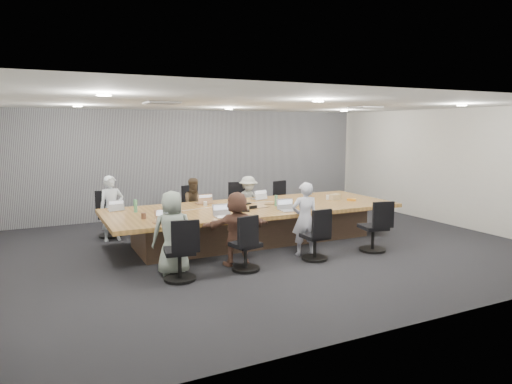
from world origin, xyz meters
name	(u,v)px	position (x,y,z in m)	size (l,w,h in m)	color
floor	(265,247)	(0.00, 0.00, 0.00)	(10.00, 8.00, 0.00)	black
ceiling	(265,104)	(0.00, 0.00, 2.80)	(10.00, 8.00, 0.00)	white
wall_back	(198,162)	(0.00, 4.00, 1.40)	(10.00, 2.80, 0.00)	beige
wall_front	(421,211)	(0.00, -4.00, 1.40)	(10.00, 2.80, 0.00)	beige
wall_right	(448,167)	(5.00, 0.00, 1.40)	(8.00, 2.80, 0.00)	beige
curtain	(199,163)	(0.00, 3.92, 1.40)	(9.80, 0.04, 2.80)	gray
conference_table	(254,222)	(0.00, 0.50, 0.40)	(6.00, 2.20, 0.74)	#4F392B
chair_0	(110,219)	(-2.64, 2.20, 0.39)	(0.52, 0.52, 0.78)	black
chair_1	(190,212)	(-0.83, 2.20, 0.40)	(0.54, 0.54, 0.80)	black
chair_2	(242,207)	(0.51, 2.20, 0.41)	(0.55, 0.55, 0.82)	black
chair_3	(282,205)	(1.62, 2.20, 0.38)	(0.51, 0.51, 0.76)	black
chair_4	(180,256)	(-2.10, -1.20, 0.39)	(0.53, 0.53, 0.78)	black
chair_5	(246,249)	(-0.98, -1.20, 0.37)	(0.49, 0.49, 0.73)	black
chair_6	(315,240)	(0.39, -1.20, 0.36)	(0.49, 0.49, 0.72)	black
chair_7	(373,231)	(1.71, -1.20, 0.39)	(0.53, 0.53, 0.79)	black
person_0	(112,208)	(-2.64, 1.85, 0.68)	(0.50, 0.33, 1.37)	silver
laptop_0	(116,210)	(-2.64, 1.30, 0.75)	(0.30, 0.20, 0.02)	#B2B2B7
person_1	(195,205)	(-0.83, 1.85, 0.61)	(0.60, 0.47, 1.23)	#473826
laptop_1	(203,203)	(-0.83, 1.30, 0.75)	(0.32, 0.22, 0.02)	#8C6647
person_2	(248,201)	(0.51, 1.85, 0.60)	(0.78, 0.45, 1.21)	#A5A9A4
laptop_2	(259,199)	(0.51, 1.30, 0.75)	(0.31, 0.21, 0.02)	#B2B2B7
person_4	(173,233)	(-2.10, -0.85, 0.68)	(0.67, 0.43, 1.37)	gray
laptop_4	(164,222)	(-2.10, -0.30, 0.75)	(0.32, 0.22, 0.02)	#8C6647
person_5	(237,228)	(-0.98, -0.85, 0.64)	(1.19, 0.38, 1.29)	brown
laptop_5	(225,217)	(-0.98, -0.30, 0.75)	(0.34, 0.23, 0.02)	#B2B2B7
person_6	(305,219)	(0.39, -0.85, 0.68)	(0.50, 0.33, 1.37)	silver
laptop_6	(290,211)	(0.39, -0.30, 0.75)	(0.34, 0.24, 0.02)	#B2B2B7
bottle_green_left	(135,206)	(-2.34, 0.90, 0.86)	(0.07, 0.07, 0.25)	#4F9768
bottle_green_right	(276,201)	(0.42, 0.32, 0.85)	(0.06, 0.06, 0.23)	#4F9768
bottle_clear	(179,207)	(-1.61, 0.44, 0.86)	(0.07, 0.07, 0.24)	silver
cup_white_far	(205,204)	(-0.89, 0.97, 0.79)	(0.08, 0.08, 0.09)	white
cup_white_near	(328,197)	(1.88, 0.55, 0.79)	(0.08, 0.08, 0.10)	white
mug_brown	(144,216)	(-2.33, 0.20, 0.79)	(0.09, 0.09, 0.11)	brown
mic_left	(246,211)	(-0.41, 0.02, 0.75)	(0.14, 0.10, 0.03)	black
mic_right	(248,204)	(-0.01, 0.78, 0.75)	(0.14, 0.09, 0.03)	black
stapler	(253,207)	(-0.14, 0.25, 0.77)	(0.17, 0.04, 0.06)	black
canvas_bag	(335,197)	(2.01, 0.46, 0.80)	(0.23, 0.14, 0.12)	tan
snack_packet	(351,200)	(2.27, 0.20, 0.76)	(0.20, 0.13, 0.04)	orange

